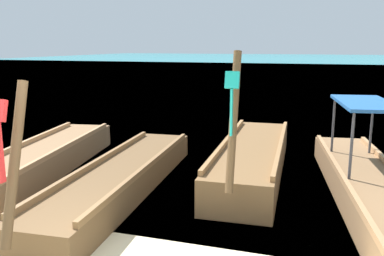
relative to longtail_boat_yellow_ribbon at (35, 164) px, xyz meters
The scene contains 5 objects.
sea_water 58.25m from the longtail_boat_yellow_ribbon, 86.63° to the left, with size 120.00×120.00×0.00m, color teal.
longtail_boat_yellow_ribbon is the anchor object (origin of this frame).
longtail_boat_red_ribbon 2.15m from the longtail_boat_yellow_ribbon, ahead, with size 1.50×6.27×2.36m.
longtail_boat_turquoise_ribbon 4.62m from the longtail_boat_yellow_ribbon, 20.18° to the left, with size 1.47×5.70×2.68m.
longtail_boat_violet_ribbon 6.59m from the longtail_boat_yellow_ribbon, ahead, with size 1.94×6.97×2.41m.
Camera 1 is at (2.23, -3.33, 2.76)m, focal length 38.36 mm.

